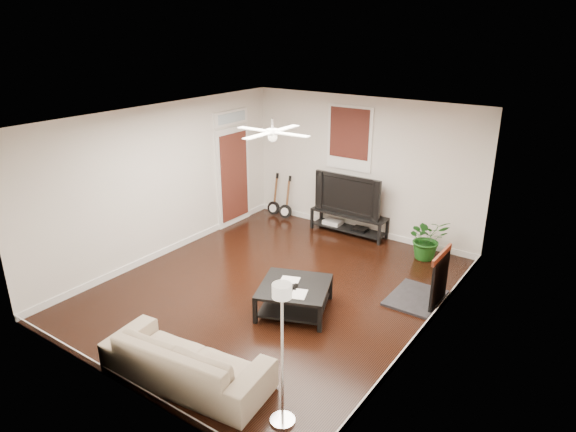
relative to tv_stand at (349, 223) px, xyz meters
name	(u,v)px	position (x,y,z in m)	size (l,w,h in m)	color
room	(273,208)	(0.13, -2.78, 1.17)	(5.01, 6.01, 2.81)	black
brick_accent	(453,223)	(2.62, -1.78, 1.17)	(0.02, 2.20, 2.80)	#964B30
fireplace	(427,276)	(2.33, -1.78, 0.23)	(0.80, 1.10, 0.92)	black
window_back	(349,138)	(-0.17, 0.19, 1.72)	(1.00, 0.06, 1.30)	#35110E
door_left	(233,167)	(-2.33, -0.88, 1.02)	(0.08, 1.00, 2.50)	white
tv_stand	(349,223)	(0.00, 0.00, 0.00)	(1.62, 0.43, 0.45)	black
tv	(350,193)	(0.00, 0.02, 0.64)	(1.45, 0.19, 0.83)	black
coffee_table	(294,298)	(0.80, -3.16, -0.01)	(1.01, 1.01, 0.43)	black
sofa	(187,359)	(0.65, -5.25, 0.08)	(2.09, 0.82, 0.61)	tan
floor_lamp	(282,356)	(2.00, -5.15, 0.63)	(0.28, 0.28, 1.71)	silver
potted_plant	(427,238)	(1.76, -0.24, 0.17)	(0.72, 0.62, 0.80)	#195217
guitar_left	(273,195)	(-1.91, -0.03, 0.26)	(0.30, 0.21, 0.97)	black
guitar_right	(285,198)	(-1.56, -0.06, 0.26)	(0.30, 0.21, 0.97)	black
ceiling_fan	(272,132)	(0.13, -2.78, 2.37)	(1.24, 1.24, 0.32)	white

